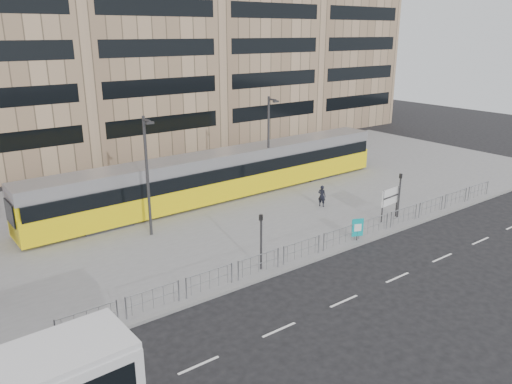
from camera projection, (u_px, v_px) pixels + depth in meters
ground at (317, 261)px, 27.95m from camera, size 120.00×120.00×0.00m
plaza at (205, 203)px, 37.07m from camera, size 64.00×24.00×0.15m
kerb at (316, 259)px, 27.97m from camera, size 64.00×0.25×0.17m
building_row at (101, 25)px, 50.98m from camera, size 70.40×18.40×31.20m
pedestrian_barrier at (336, 234)px, 29.17m from camera, size 32.07×0.07×1.10m
road_markings at (385, 283)px, 25.47m from camera, size 62.00×0.12×0.01m
tram at (223, 174)px, 37.85m from camera, size 29.99×3.44×3.53m
station_sign at (390, 198)px, 33.30m from camera, size 1.88×0.25×2.16m
ad_panel at (357, 228)px, 30.08m from camera, size 0.71×0.33×1.39m
pedestrian at (322, 196)px, 35.98m from camera, size 0.59×0.68×1.58m
traffic_light_west at (261, 235)px, 26.07m from camera, size 0.23×0.25×3.10m
traffic_light_east at (400, 190)px, 33.49m from camera, size 0.18×0.21×3.10m
lamp_post_west at (147, 172)px, 29.91m from camera, size 0.45×1.04×7.44m
lamp_post_east at (269, 141)px, 38.31m from camera, size 0.45×1.04×7.48m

